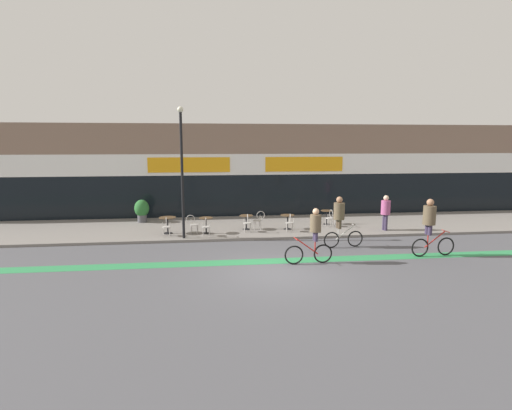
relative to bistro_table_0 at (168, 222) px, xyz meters
The scene contains 23 objects.
ground_plane 7.27m from the bistro_table_0, 54.54° to the right, with size 120.00×120.00×0.00m, color #4C4C51.
sidewalk_slab 4.45m from the bistro_table_0, 17.93° to the left, with size 40.00×5.50×0.12m, color slate.
storefront_facade 7.65m from the bistro_table_0, 55.35° to the left, with size 40.00×4.06×5.42m.
bike_lane_stripe 6.27m from the bistro_table_0, 47.64° to the right, with size 36.00×0.70×0.01m, color #2D844C.
bistro_table_0 is the anchor object (origin of this frame).
bistro_table_1 1.81m from the bistro_table_0, ahead, with size 0.64×0.64×0.76m.
bistro_table_2 3.79m from the bistro_table_0, ahead, with size 0.67×0.67×0.71m.
bistro_table_3 5.79m from the bistro_table_0, ahead, with size 0.69×0.69×0.72m.
bistro_table_4 8.14m from the bistro_table_0, ahead, with size 0.60×0.60×0.74m.
cafe_chair_0_near 0.63m from the bistro_table_0, 89.17° to the right, with size 0.45×0.60×0.90m.
cafe_chair_1_near 1.99m from the bistro_table_0, 25.01° to the right, with size 0.40×0.58×0.90m.
cafe_chair_1_side 1.20m from the bistro_table_0, 10.01° to the right, with size 0.59×0.43×0.90m.
cafe_chair_2_near 3.76m from the bistro_table_0, ahead, with size 0.41×0.58×0.90m.
cafe_chair_2_side 4.41m from the bistro_table_0, ahead, with size 0.59×0.43×0.90m.
cafe_chair_3_near 5.79m from the bistro_table_0, ahead, with size 0.44×0.59×0.90m.
cafe_chair_4_near 8.08m from the bistro_table_0, ahead, with size 0.44×0.60×0.90m.
cafe_chair_4_side 8.75m from the bistro_table_0, ahead, with size 0.57×0.40×0.90m.
planter_pot 3.35m from the bistro_table_0, 119.27° to the left, with size 0.77×0.77×1.22m.
lamp_post 3.03m from the bistro_table_0, 51.93° to the right, with size 0.26×0.26×5.77m.
cyclist_0 7.97m from the bistro_table_0, 22.11° to the right, with size 1.75×0.55×2.16m.
cyclist_1 11.39m from the bistro_table_0, 24.18° to the right, with size 1.83×0.54×2.25m.
cyclist_2 7.61m from the bistro_table_0, 41.67° to the right, with size 1.79×0.48×2.04m.
pedestrian_near_end 10.50m from the bistro_table_0, ahead, with size 0.51×0.51×1.72m.
Camera 1 is at (-2.23, -12.86, 4.36)m, focal length 28.00 mm.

